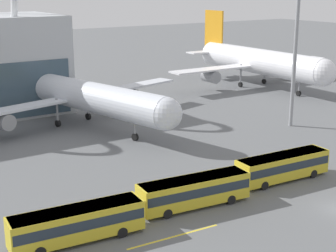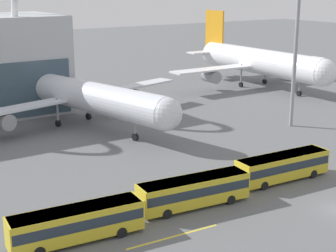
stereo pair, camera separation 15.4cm
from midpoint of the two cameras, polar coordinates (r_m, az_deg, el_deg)
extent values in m
cylinder|color=silver|center=(83.53, -9.70, 3.45)|extent=(13.13, 37.20, 4.76)
sphere|color=silver|center=(70.07, -0.34, 1.38)|extent=(4.66, 4.66, 4.66)
cone|color=silver|center=(98.65, -16.35, 4.86)|extent=(6.27, 8.96, 4.52)
cube|color=silver|center=(85.47, -10.60, 3.10)|extent=(44.78, 13.56, 0.35)
cylinder|color=gray|center=(93.69, -4.36, 3.47)|extent=(3.19, 4.01, 2.45)
cylinder|color=gray|center=(79.12, -17.88, 0.53)|extent=(3.19, 4.01, 2.45)
cube|color=#19724C|center=(97.15, -16.29, 7.67)|extent=(1.75, 5.87, 8.48)
cube|color=silver|center=(97.80, -16.10, 5.07)|extent=(12.78, 5.95, 0.28)
cylinder|color=gray|center=(74.88, -3.75, 0.27)|extent=(0.36, 0.36, 4.09)
cylinder|color=black|center=(75.43, -3.72, -1.23)|extent=(0.69, 1.17, 1.10)
cylinder|color=gray|center=(87.66, -8.94, 2.35)|extent=(0.36, 0.36, 4.09)
cylinder|color=black|center=(88.14, -8.88, 1.06)|extent=(0.69, 1.17, 1.10)
cylinder|color=gray|center=(84.08, -12.23, 1.63)|extent=(0.36, 0.36, 4.09)
cylinder|color=black|center=(84.58, -12.15, 0.29)|extent=(0.69, 1.17, 1.10)
cylinder|color=white|center=(116.41, 10.12, 7.05)|extent=(6.12, 35.34, 5.52)
sphere|color=white|center=(104.41, 16.74, 5.70)|extent=(5.41, 5.41, 5.41)
cone|color=white|center=(129.70, 4.77, 8.07)|extent=(5.37, 7.83, 5.24)
cube|color=white|center=(118.11, 9.39, 6.73)|extent=(43.11, 4.71, 0.35)
cylinder|color=gray|center=(126.70, 13.42, 6.38)|extent=(2.67, 4.01, 2.60)
cylinder|color=gray|center=(110.67, 4.70, 5.50)|extent=(2.67, 4.01, 2.60)
cube|color=orange|center=(128.44, 5.07, 10.51)|extent=(0.51, 6.71, 9.58)
cube|color=white|center=(128.96, 5.01, 8.27)|extent=(14.40, 3.44, 0.28)
cylinder|color=gray|center=(108.66, 14.31, 4.71)|extent=(0.36, 0.36, 4.59)
cylinder|color=black|center=(109.09, 14.23, 3.52)|extent=(0.47, 1.11, 1.10)
cylinder|color=gray|center=(120.82, 10.62, 5.96)|extent=(0.36, 0.36, 4.59)
cylinder|color=black|center=(121.21, 10.56, 4.89)|extent=(0.47, 1.11, 1.10)
cylinder|color=gray|center=(116.04, 8.03, 5.69)|extent=(0.36, 0.36, 4.59)
cylinder|color=black|center=(116.44, 7.99, 4.57)|extent=(0.47, 1.11, 1.10)
cube|color=gold|center=(46.91, -10.11, -10.55)|extent=(12.23, 3.91, 2.73)
cube|color=#232D38|center=(46.79, -10.13, -10.25)|extent=(12.00, 3.91, 0.96)
cube|color=silver|center=(46.36, -10.19, -9.10)|extent=(11.86, 3.79, 0.12)
cylinder|color=black|center=(49.64, -6.37, -10.47)|extent=(1.02, 0.40, 1.00)
cylinder|color=black|center=(47.54, -5.20, -11.66)|extent=(1.02, 0.40, 1.00)
cylinder|color=black|center=(47.71, -14.87, -12.05)|extent=(1.02, 0.40, 1.00)
cylinder|color=black|center=(45.53, -14.09, -13.40)|extent=(1.02, 0.40, 1.00)
cube|color=gold|center=(53.01, 2.83, -7.18)|extent=(12.26, 4.10, 2.73)
cube|color=#232D38|center=(52.91, 2.83, -6.91)|extent=(12.02, 4.11, 0.96)
cube|color=silver|center=(52.53, 2.85, -5.87)|extent=(11.89, 3.98, 0.12)
cylinder|color=black|center=(56.29, 5.47, -7.22)|extent=(1.03, 0.41, 1.00)
cylinder|color=black|center=(54.37, 6.92, -8.11)|extent=(1.03, 0.41, 1.00)
cylinder|color=black|center=(52.91, -1.42, -8.68)|extent=(1.03, 0.41, 1.00)
cylinder|color=black|center=(50.86, -0.15, -9.71)|extent=(1.03, 0.41, 1.00)
cube|color=gold|center=(61.33, 12.52, -4.36)|extent=(12.19, 3.62, 2.73)
cube|color=#232D38|center=(61.24, 12.54, -4.12)|extent=(11.95, 3.63, 0.96)
cube|color=silver|center=(60.91, 12.59, -3.20)|extent=(11.82, 3.51, 0.12)
cylinder|color=black|center=(65.04, 14.17, -4.48)|extent=(1.02, 0.37, 1.00)
cylinder|color=black|center=(63.38, 15.74, -5.12)|extent=(1.02, 0.37, 1.00)
cylinder|color=black|center=(60.35, 9.01, -5.76)|extent=(1.02, 0.37, 1.00)
cylinder|color=black|center=(58.55, 10.55, -6.51)|extent=(1.02, 0.37, 1.00)
cylinder|color=gray|center=(83.28, 13.92, 8.99)|extent=(0.60, 0.60, 26.88)
cube|color=yellow|center=(47.72, 0.58, -12.16)|extent=(9.49, 0.91, 0.01)
camera|label=1|loc=(0.08, -90.06, -0.02)|focal=55.00mm
camera|label=2|loc=(0.08, 89.94, 0.02)|focal=55.00mm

